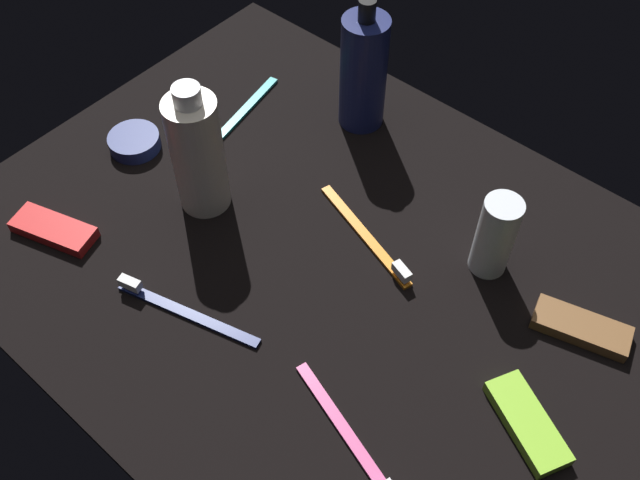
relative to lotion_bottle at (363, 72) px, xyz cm
name	(u,v)px	position (x,y,z in cm)	size (l,w,h in cm)	color
ground_plane	(320,258)	(-11.21, 21.70, -8.85)	(84.00, 64.00, 1.20)	black
lotion_bottle	(363,72)	(0.00, 0.00, 0.00)	(6.19, 6.19, 18.90)	navy
bodywash_bottle	(198,153)	(5.44, 24.41, 0.02)	(6.30, 6.30, 18.12)	silver
deodorant_stick	(495,236)	(-26.97, 9.90, -2.83)	(4.40, 4.40, 10.85)	silver
toothbrush_navy	(179,308)	(-4.37, 37.91, -7.65)	(17.70, 5.83, 2.10)	navy
toothbrush_pink	(354,442)	(-29.00, 37.23, -7.65)	(17.55, 6.48, 2.10)	#E55999
toothbrush_teal	(235,118)	(12.88, 11.74, -7.65)	(4.57, 17.90, 2.10)	teal
toothbrush_orange	(370,239)	(-14.46, 16.24, -7.65)	(17.53, 6.56, 2.10)	orange
snack_bar_red	(54,230)	(15.44, 40.21, -7.50)	(10.40, 4.00, 1.50)	red
snack_bar_lime	(527,423)	(-40.87, 24.41, -7.50)	(10.40, 4.00, 1.50)	#8CD133
snack_bar_brown	(581,328)	(-39.66, 10.93, -7.50)	(10.40, 4.00, 1.50)	brown
cream_tin_left	(134,142)	(19.52, 24.06, -7.28)	(6.86, 6.86, 1.96)	navy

